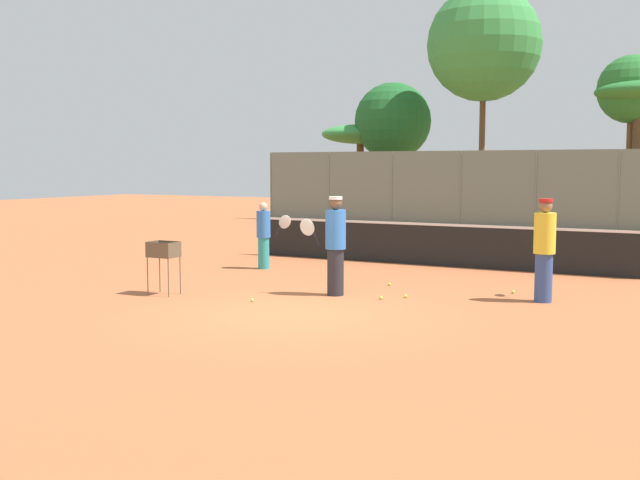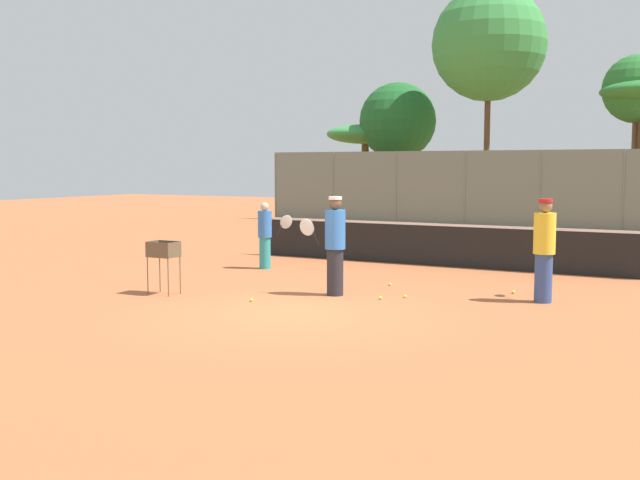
% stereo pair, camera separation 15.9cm
% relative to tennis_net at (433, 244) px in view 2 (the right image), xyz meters
% --- Properties ---
extents(ground_plane, '(80.00, 80.00, 0.00)m').
position_rel_tennis_net_xyz_m(ground_plane, '(0.00, -7.00, -0.56)').
color(ground_plane, '#B26038').
extents(tennis_net, '(10.05, 0.10, 1.07)m').
position_rel_tennis_net_xyz_m(tennis_net, '(0.00, 0.00, 0.00)').
color(tennis_net, '#26592D').
rests_on(tennis_net, ground_plane).
extents(back_fence, '(24.67, 0.08, 3.13)m').
position_rel_tennis_net_xyz_m(back_fence, '(-0.00, 12.45, 1.01)').
color(back_fence, slate).
rests_on(back_fence, ground_plane).
extents(tree_1, '(2.73, 2.73, 6.93)m').
position_rel_tennis_net_xyz_m(tree_1, '(3.17, 14.89, 4.95)').
color(tree_1, brown).
rests_on(tree_1, ground_plane).
extents(tree_2, '(3.88, 3.88, 6.69)m').
position_rel_tennis_net_xyz_m(tree_2, '(-8.29, 17.75, 4.18)').
color(tree_2, brown).
rests_on(tree_2, ground_plane).
extents(tree_3, '(5.19, 5.19, 10.63)m').
position_rel_tennis_net_xyz_m(tree_3, '(-3.32, 16.46, 7.46)').
color(tree_3, brown).
rests_on(tree_3, ground_plane).
extents(tree_4, '(4.07, 4.07, 4.67)m').
position_rel_tennis_net_xyz_m(tree_4, '(-10.32, 18.25, 3.53)').
color(tree_4, brown).
rests_on(tree_4, ground_plane).
extents(player_white_outfit, '(0.39, 0.96, 1.91)m').
position_rel_tennis_net_xyz_m(player_white_outfit, '(3.52, -3.85, 0.43)').
color(player_white_outfit, '#334C8C').
rests_on(player_white_outfit, ground_plane).
extents(player_red_cap, '(0.84, 0.47, 1.62)m').
position_rel_tennis_net_xyz_m(player_red_cap, '(-3.41, -2.44, 0.28)').
color(player_red_cap, teal).
rests_on(player_red_cap, ground_plane).
extents(player_yellow_shirt, '(0.95, 0.40, 1.92)m').
position_rel_tennis_net_xyz_m(player_yellow_shirt, '(-0.20, -5.00, 0.44)').
color(player_yellow_shirt, '#26262D').
rests_on(player_yellow_shirt, ground_plane).
extents(ball_cart, '(0.56, 0.41, 1.04)m').
position_rel_tennis_net_xyz_m(ball_cart, '(-3.20, -6.48, 0.24)').
color(ball_cart, brown).
rests_on(ball_cart, ground_plane).
extents(tennis_ball_0, '(0.07, 0.07, 0.07)m').
position_rel_tennis_net_xyz_m(tennis_ball_0, '(2.81, -3.19, -0.53)').
color(tennis_ball_0, '#D1E54C').
rests_on(tennis_ball_0, ground_plane).
extents(tennis_ball_1, '(0.07, 0.07, 0.07)m').
position_rel_tennis_net_xyz_m(tennis_ball_1, '(0.30, -3.44, -0.53)').
color(tennis_ball_1, '#D1E54C').
rests_on(tennis_ball_1, ground_plane).
extents(tennis_ball_2, '(0.07, 0.07, 0.07)m').
position_rel_tennis_net_xyz_m(tennis_ball_2, '(-1.24, -6.35, -0.53)').
color(tennis_ball_2, '#D1E54C').
rests_on(tennis_ball_2, ground_plane).
extents(tennis_ball_3, '(0.07, 0.07, 0.07)m').
position_rel_tennis_net_xyz_m(tennis_ball_3, '(0.77, -5.02, -0.53)').
color(tennis_ball_3, '#D1E54C').
rests_on(tennis_ball_3, ground_plane).
extents(tennis_ball_4, '(0.07, 0.07, 0.07)m').
position_rel_tennis_net_xyz_m(tennis_ball_4, '(1.12, -4.65, -0.53)').
color(tennis_ball_4, '#D1E54C').
rests_on(tennis_ball_4, ground_plane).
extents(parked_car, '(4.20, 1.70, 1.60)m').
position_rel_tennis_net_xyz_m(parked_car, '(0.20, 16.91, 0.10)').
color(parked_car, '#232328').
rests_on(parked_car, ground_plane).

